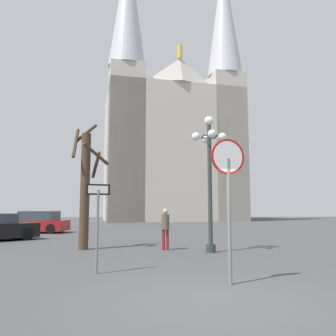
{
  "coord_description": "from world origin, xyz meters",
  "views": [
    {
      "loc": [
        -1.32,
        -6.17,
        1.62
      ],
      "look_at": [
        0.89,
        20.78,
        4.88
      ],
      "focal_mm": 36.22,
      "sensor_mm": 36.0,
      "label": 1
    }
  ],
  "objects_px": {
    "one_way_arrow_sign": "(98,216)",
    "bare_tree": "(85,185)",
    "stop_sign": "(228,181)",
    "street_lamp": "(210,165)",
    "cathedral": "(173,134)",
    "parked_car_far_red": "(37,223)",
    "pedestrian_walking": "(165,225)"
  },
  "relations": [
    {
      "from": "cathedral",
      "to": "stop_sign",
      "type": "relative_size",
      "value": 12.14
    },
    {
      "from": "one_way_arrow_sign",
      "to": "parked_car_far_red",
      "type": "bearing_deg",
      "value": 111.34
    },
    {
      "from": "stop_sign",
      "to": "one_way_arrow_sign",
      "type": "xyz_separation_m",
      "value": [
        -3.04,
        1.47,
        -0.8
      ]
    },
    {
      "from": "one_way_arrow_sign",
      "to": "bare_tree",
      "type": "relative_size",
      "value": 0.43
    },
    {
      "from": "street_lamp",
      "to": "cathedral",
      "type": "bearing_deg",
      "value": 86.93
    },
    {
      "from": "stop_sign",
      "to": "bare_tree",
      "type": "bearing_deg",
      "value": 122.3
    },
    {
      "from": "cathedral",
      "to": "one_way_arrow_sign",
      "type": "height_order",
      "value": "cathedral"
    },
    {
      "from": "parked_car_far_red",
      "to": "stop_sign",
      "type": "bearing_deg",
      "value": -61.62
    },
    {
      "from": "cathedral",
      "to": "bare_tree",
      "type": "relative_size",
      "value": 7.33
    },
    {
      "from": "pedestrian_walking",
      "to": "cathedral",
      "type": "bearing_deg",
      "value": 84.02
    },
    {
      "from": "one_way_arrow_sign",
      "to": "street_lamp",
      "type": "height_order",
      "value": "street_lamp"
    },
    {
      "from": "one_way_arrow_sign",
      "to": "bare_tree",
      "type": "bearing_deg",
      "value": 102.62
    },
    {
      "from": "one_way_arrow_sign",
      "to": "parked_car_far_red",
      "type": "relative_size",
      "value": 0.52
    },
    {
      "from": "parked_car_far_red",
      "to": "pedestrian_walking",
      "type": "xyz_separation_m",
      "value": [
        7.96,
        -10.26,
        0.29
      ]
    },
    {
      "from": "one_way_arrow_sign",
      "to": "parked_car_far_red",
      "type": "distance_m",
      "value": 16.14
    },
    {
      "from": "one_way_arrow_sign",
      "to": "street_lamp",
      "type": "relative_size",
      "value": 0.43
    },
    {
      "from": "bare_tree",
      "to": "pedestrian_walking",
      "type": "distance_m",
      "value": 3.65
    },
    {
      "from": "stop_sign",
      "to": "street_lamp",
      "type": "distance_m",
      "value": 5.49
    },
    {
      "from": "cathedral",
      "to": "street_lamp",
      "type": "distance_m",
      "value": 35.0
    },
    {
      "from": "cathedral",
      "to": "street_lamp",
      "type": "height_order",
      "value": "cathedral"
    },
    {
      "from": "cathedral",
      "to": "bare_tree",
      "type": "xyz_separation_m",
      "value": [
        -6.71,
        -32.52,
        -9.55
      ]
    },
    {
      "from": "stop_sign",
      "to": "street_lamp",
      "type": "xyz_separation_m",
      "value": [
        0.69,
        5.34,
        1.05
      ]
    },
    {
      "from": "bare_tree",
      "to": "street_lamp",
      "type": "bearing_deg",
      "value": -14.96
    },
    {
      "from": "bare_tree",
      "to": "parked_car_far_red",
      "type": "distance_m",
      "value": 11.08
    },
    {
      "from": "parked_car_far_red",
      "to": "pedestrian_walking",
      "type": "relative_size",
      "value": 2.65
    },
    {
      "from": "stop_sign",
      "to": "bare_tree",
      "type": "relative_size",
      "value": 0.6
    },
    {
      "from": "one_way_arrow_sign",
      "to": "pedestrian_walking",
      "type": "distance_m",
      "value": 5.22
    },
    {
      "from": "cathedral",
      "to": "bare_tree",
      "type": "height_order",
      "value": "cathedral"
    },
    {
      "from": "cathedral",
      "to": "bare_tree",
      "type": "distance_m",
      "value": 34.55
    },
    {
      "from": "pedestrian_walking",
      "to": "one_way_arrow_sign",
      "type": "bearing_deg",
      "value": -113.78
    },
    {
      "from": "bare_tree",
      "to": "one_way_arrow_sign",
      "type": "bearing_deg",
      "value": -77.38
    },
    {
      "from": "stop_sign",
      "to": "one_way_arrow_sign",
      "type": "bearing_deg",
      "value": 154.17
    }
  ]
}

